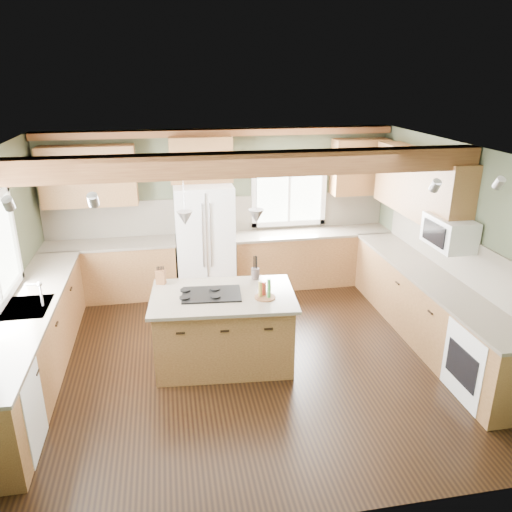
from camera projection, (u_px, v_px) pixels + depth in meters
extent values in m
plane|color=black|center=(245.00, 358.00, 6.35)|extent=(5.60, 5.60, 0.00)
plane|color=silver|center=(243.00, 152.00, 5.44)|extent=(5.60, 5.60, 0.00)
plane|color=#444D36|center=(220.00, 209.00, 8.20)|extent=(5.60, 0.00, 5.60)
plane|color=#444D36|center=(460.00, 249.00, 6.37)|extent=(0.00, 5.00, 5.00)
cube|color=#502917|center=(244.00, 164.00, 5.47)|extent=(5.55, 0.26, 0.26)
cube|color=#502917|center=(219.00, 133.00, 7.68)|extent=(5.55, 0.20, 0.10)
cube|color=brown|center=(221.00, 214.00, 8.22)|extent=(5.58, 0.03, 0.58)
cube|color=brown|center=(456.00, 254.00, 6.44)|extent=(0.03, 3.70, 0.58)
cube|color=brown|center=(112.00, 271.00, 7.92)|extent=(2.02, 0.60, 0.88)
cube|color=brown|center=(109.00, 244.00, 7.76)|extent=(2.06, 0.64, 0.04)
cube|color=brown|center=(311.00, 258.00, 8.47)|extent=(2.62, 0.60, 0.88)
cube|color=brown|center=(312.00, 233.00, 8.31)|extent=(2.66, 0.64, 0.04)
cube|color=brown|center=(33.00, 344.00, 5.82)|extent=(0.60, 3.70, 0.88)
cube|color=brown|center=(27.00, 309.00, 5.66)|extent=(0.64, 3.74, 0.04)
cube|color=brown|center=(429.00, 309.00, 6.66)|extent=(0.60, 3.70, 0.88)
cube|color=brown|center=(433.00, 278.00, 6.50)|extent=(0.64, 3.74, 0.04)
cube|color=brown|center=(89.00, 176.00, 7.48)|extent=(1.40, 0.35, 0.90)
cube|color=brown|center=(201.00, 159.00, 7.69)|extent=(0.96, 0.35, 0.70)
cube|color=brown|center=(420.00, 184.00, 6.94)|extent=(0.35, 2.20, 0.90)
cube|color=brown|center=(360.00, 167.00, 8.20)|extent=(0.90, 0.35, 0.90)
cube|color=white|center=(289.00, 191.00, 8.29)|extent=(1.10, 0.04, 1.00)
cube|color=#262628|center=(27.00, 308.00, 5.66)|extent=(0.50, 0.65, 0.03)
cylinder|color=#B2B2B7|center=(41.00, 295.00, 5.64)|extent=(0.02, 0.02, 0.28)
cube|color=white|center=(2.00, 416.00, 4.63)|extent=(0.60, 0.60, 0.84)
cube|color=white|center=(487.00, 363.00, 5.47)|extent=(0.60, 0.72, 0.84)
cube|color=white|center=(449.00, 232.00, 6.20)|extent=(0.40, 0.70, 0.38)
cone|color=#B2B2B7|center=(185.00, 218.00, 5.60)|extent=(0.18, 0.18, 0.16)
cone|color=#B2B2B7|center=(256.00, 216.00, 5.67)|extent=(0.18, 0.18, 0.16)
cube|color=white|center=(205.00, 240.00, 7.94)|extent=(0.90, 0.74, 1.80)
cube|color=brown|center=(224.00, 330.00, 6.14)|extent=(1.69, 1.11, 0.88)
cube|color=brown|center=(223.00, 296.00, 5.98)|extent=(1.80, 1.23, 0.04)
cube|color=black|center=(212.00, 294.00, 5.95)|extent=(0.73, 0.52, 0.02)
cube|color=brown|center=(161.00, 277.00, 6.24)|extent=(0.13, 0.12, 0.19)
cylinder|color=#36322B|center=(255.00, 274.00, 6.40)|extent=(0.12, 0.12, 0.14)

